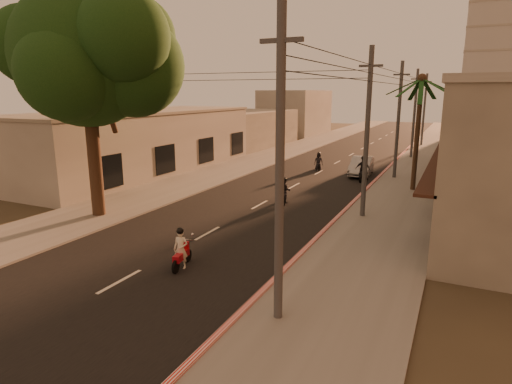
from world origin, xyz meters
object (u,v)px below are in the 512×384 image
scooter_red (181,250)px  scooter_far_a (319,162)px  scooter_mid_a (284,191)px  palm_tree (421,85)px  scooter_mid_b (363,170)px  parked_car (361,166)px  broadleaf_tree (94,56)px

scooter_red → scooter_far_a: size_ratio=1.04×
scooter_mid_a → palm_tree: bearing=24.2°
scooter_mid_a → scooter_mid_b: (2.93, 8.85, 0.13)m
scooter_mid_b → palm_tree: bearing=-26.9°
scooter_far_a → scooter_red: bearing=-109.2°
scooter_far_a → palm_tree: bearing=-54.2°
scooter_far_a → parked_car: (3.88, -0.67, 0.02)m
scooter_red → scooter_far_a: scooter_red is taller
scooter_red → scooter_far_a: 23.04m
scooter_mid_a → scooter_red: bearing=-110.9°
palm_tree → scooter_far_a: (-8.36, 5.00, -6.41)m
scooter_red → scooter_mid_a: bearing=79.5°
broadleaf_tree → scooter_red: size_ratio=7.19×
scooter_red → scooter_mid_a: 11.03m
scooter_far_a → parked_car: scooter_far_a is taller
scooter_red → scooter_far_a: bearing=83.1°
palm_tree → parked_car: size_ratio=1.74×
scooter_mid_a → scooter_mid_b: scooter_mid_b is taller
scooter_mid_a → scooter_mid_b: size_ratio=0.81×
palm_tree → scooter_mid_b: bearing=153.9°
broadleaf_tree → scooter_far_a: size_ratio=7.45×
parked_car → scooter_far_a: bearing=165.6°
broadleaf_tree → scooter_mid_a: bearing=41.5°
scooter_red → scooter_mid_b: (2.83, 19.88, 0.15)m
parked_car → scooter_red: bearing=-100.3°
scooter_far_a → scooter_mid_a: bearing=-105.9°
scooter_mid_b → parked_car: scooter_mid_b is taller
palm_tree → scooter_red: bearing=-110.5°
broadleaf_tree → palm_tree: 20.18m
scooter_red → parked_car: 22.42m
scooter_red → scooter_mid_b: 20.08m
palm_tree → scooter_mid_a: size_ratio=5.00×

